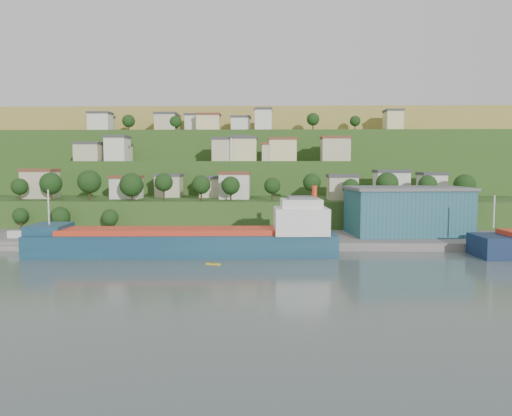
{
  "coord_description": "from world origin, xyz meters",
  "views": [
    {
      "loc": [
        10.94,
        -103.36,
        20.53
      ],
      "look_at": [
        7.75,
        15.0,
        10.38
      ],
      "focal_mm": 35.0,
      "sensor_mm": 36.0,
      "label": 1
    }
  ],
  "objects_px": {
    "warehouse": "(406,210)",
    "kayak_orange": "(108,258)",
    "cargo_ship_near": "(193,243)",
    "caravan": "(20,236)"
  },
  "relations": [
    {
      "from": "warehouse",
      "to": "caravan",
      "type": "xyz_separation_m",
      "value": [
        -100.88,
        -9.09,
        -5.91
      ]
    },
    {
      "from": "cargo_ship_near",
      "to": "caravan",
      "type": "xyz_separation_m",
      "value": [
        -46.56,
        12.68,
        -0.34
      ]
    },
    {
      "from": "warehouse",
      "to": "caravan",
      "type": "relative_size",
      "value": 5.74
    },
    {
      "from": "cargo_ship_near",
      "to": "kayak_orange",
      "type": "bearing_deg",
      "value": -164.78
    },
    {
      "from": "caravan",
      "to": "kayak_orange",
      "type": "distance_m",
      "value": 34.24
    },
    {
      "from": "cargo_ship_near",
      "to": "kayak_orange",
      "type": "relative_size",
      "value": 20.42
    },
    {
      "from": "cargo_ship_near",
      "to": "warehouse",
      "type": "distance_m",
      "value": 58.79
    },
    {
      "from": "warehouse",
      "to": "kayak_orange",
      "type": "distance_m",
      "value": 77.59
    },
    {
      "from": "warehouse",
      "to": "kayak_orange",
      "type": "xyz_separation_m",
      "value": [
        -72.1,
        -27.49,
        -8.18
      ]
    },
    {
      "from": "kayak_orange",
      "to": "warehouse",
      "type": "bearing_deg",
      "value": 11.76
    }
  ]
}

